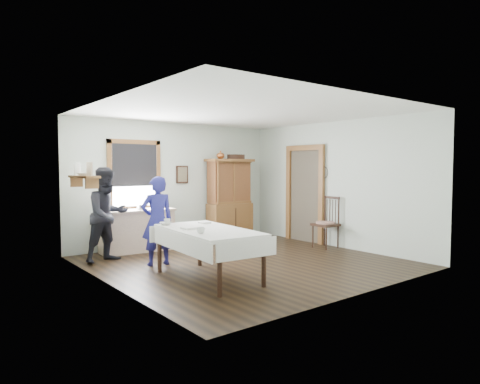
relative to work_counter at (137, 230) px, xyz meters
The scene contains 20 objects.
room 2.57m from the work_counter, 62.34° to the right, with size 5.01×5.01×2.70m.
window 1.24m from the work_counter, 70.97° to the left, with size 1.18×0.07×1.48m.
doorway 3.86m from the work_counter, 19.69° to the right, with size 0.09×1.14×2.22m.
wall_shelf 1.80m from the work_counter, 154.82° to the right, with size 0.24×1.00×0.44m.
framed_picture 1.72m from the work_counter, 14.71° to the left, with size 0.30×0.04×0.40m, color #331D12.
rug_beater 4.21m from the work_counter, 27.15° to the right, with size 0.27×0.27×0.01m, color black.
work_counter is the anchor object (origin of this frame).
china_hutch 2.45m from the work_counter, ahead, with size 1.12×0.53×1.91m, color brown.
dining_table 2.71m from the work_counter, 91.51° to the right, with size 1.02×1.94×0.78m, color silver.
spindle_chair 3.94m from the work_counter, 32.52° to the right, with size 0.51×0.51×1.10m, color #331D12.
pail 1.81m from the work_counter, ahead, with size 0.27×0.27×0.29m, color gray.
wicker_basket 2.06m from the work_counter, ahead, with size 0.30×0.21×0.18m, color #9E7D47.
woman_blue 1.41m from the work_counter, 100.04° to the right, with size 0.53×0.35×1.44m, color navy.
figure_dark 1.05m from the work_counter, 145.97° to the right, with size 0.77×0.60×1.59m, color black.
table_cup_a 3.08m from the work_counter, 97.74° to the right, with size 0.11×0.11×0.09m, color silver.
table_cup_b 1.99m from the work_counter, 100.23° to the right, with size 0.11×0.11×0.10m, color silver.
table_bowl 1.98m from the work_counter, 101.10° to the right, with size 0.21×0.21×0.05m, color silver.
counter_book 0.67m from the work_counter, ahead, with size 0.18×0.24×0.02m, color #6E6249.
counter_bowl 0.60m from the work_counter, 19.81° to the right, with size 0.21×0.21×0.07m, color silver.
shelf_bowl 1.81m from the work_counter, 155.27° to the right, with size 0.22×0.22×0.05m, color silver.
Camera 1 is at (-4.80, -5.97, 1.72)m, focal length 32.00 mm.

